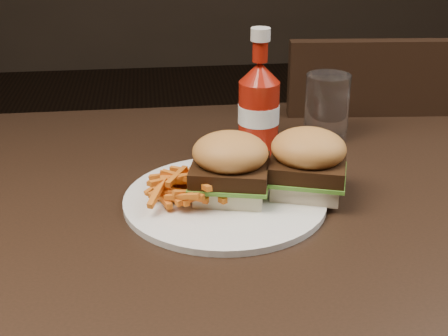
{
  "coord_description": "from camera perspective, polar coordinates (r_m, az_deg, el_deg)",
  "views": [
    {
      "loc": [
        -0.18,
        -0.8,
        1.16
      ],
      "look_at": [
        -0.08,
        -0.02,
        0.8
      ],
      "focal_mm": 50.0,
      "sensor_mm": 36.0,
      "label": 1
    }
  ],
  "objects": [
    {
      "name": "sandwich_half_a",
      "position": [
        0.87,
        0.56,
        -1.9
      ],
      "size": [
        0.11,
        0.11,
        0.02
      ],
      "primitive_type": "cube",
      "rotation": [
        0.0,
        0.0,
        -0.23
      ],
      "color": "beige",
      "rests_on": "plate"
    },
    {
      "name": "fries_pile",
      "position": [
        0.87,
        -3.75,
        -1.41
      ],
      "size": [
        0.13,
        0.13,
        0.04
      ],
      "primitive_type": null,
      "rotation": [
        0.0,
        0.0,
        0.42
      ],
      "color": "#D56E03",
      "rests_on": "plate"
    },
    {
      "name": "plate",
      "position": [
        0.88,
        0.08,
        -2.94
      ],
      "size": [
        0.29,
        0.29,
        0.01
      ],
      "primitive_type": "cylinder",
      "color": "white",
      "rests_on": "dining_table"
    },
    {
      "name": "tumbler",
      "position": [
        1.1,
        9.37,
        5.39
      ],
      "size": [
        0.08,
        0.08,
        0.12
      ],
      "primitive_type": "cylinder",
      "rotation": [
        0.0,
        0.0,
        0.12
      ],
      "color": "white",
      "rests_on": "dining_table"
    },
    {
      "name": "sandwich_half_b",
      "position": [
        0.9,
        7.55,
        -1.47
      ],
      "size": [
        0.12,
        0.11,
        0.02
      ],
      "primitive_type": "cube",
      "rotation": [
        0.0,
        0.0,
        -0.32
      ],
      "color": "beige",
      "rests_on": "plate"
    },
    {
      "name": "chair_far",
      "position": [
        1.57,
        11.93,
        -3.82
      ],
      "size": [
        0.47,
        0.47,
        0.04
      ],
      "primitive_type": "cube",
      "rotation": [
        0.0,
        0.0,
        3.05
      ],
      "color": "black",
      "rests_on": "ground"
    },
    {
      "name": "dining_table",
      "position": [
        0.93,
        4.91,
        -3.2
      ],
      "size": [
        1.2,
        0.8,
        0.04
      ],
      "primitive_type": "cube",
      "color": "black",
      "rests_on": "ground"
    },
    {
      "name": "ketchup_bottle",
      "position": [
        1.02,
        3.17,
        4.3
      ],
      "size": [
        0.08,
        0.08,
        0.13
      ],
      "primitive_type": "cylinder",
      "rotation": [
        0.0,
        0.0,
        0.31
      ],
      "color": "#98170B",
      "rests_on": "dining_table"
    }
  ]
}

